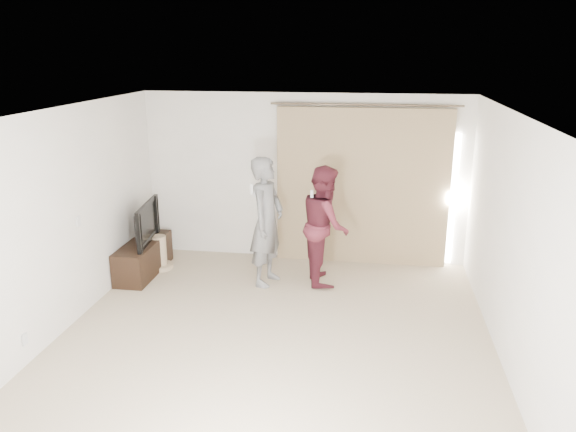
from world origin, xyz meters
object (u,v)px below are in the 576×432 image
object	(u,v)px
tv_console	(144,258)
person_woman	(325,225)
tv	(141,223)
person_man	(267,222)

from	to	relation	value
tv_console	person_woman	bearing A→B (deg)	2.86
tv_console	tv	xyz separation A→B (m)	(0.00, 0.00, 0.54)
person_man	person_woman	xyz separation A→B (m)	(0.80, 0.19, -0.07)
tv_console	person_woman	distance (m)	2.75
person_man	person_woman	world-z (taller)	person_man
tv_console	person_man	xyz separation A→B (m)	(1.89, -0.06, 0.67)
person_man	tv_console	bearing A→B (deg)	178.20
tv_console	person_man	bearing A→B (deg)	-1.80
person_man	person_woman	size ratio (longest dim) A/B	1.08
person_man	tv	bearing A→B (deg)	178.20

